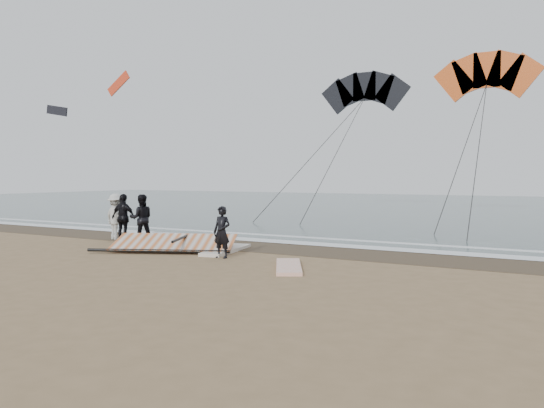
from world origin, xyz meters
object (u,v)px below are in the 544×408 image
(board_white, at_px, (289,267))
(sail_rig, at_px, (175,245))
(board_cream, at_px, (226,250))
(man_main, at_px, (222,232))

(board_white, xyz_separation_m, sail_rig, (-4.85, 1.20, 0.15))
(board_cream, bearing_deg, man_main, -70.89)
(board_white, distance_m, sail_rig, 5.00)
(board_white, relative_size, sail_rig, 0.54)
(man_main, xyz_separation_m, sail_rig, (-2.27, 0.57, -0.59))
(man_main, distance_m, board_cream, 1.55)
(sail_rig, bearing_deg, board_white, -13.87)
(board_cream, xyz_separation_m, sail_rig, (-1.62, -0.63, 0.14))
(man_main, relative_size, sail_rig, 0.37)
(man_main, distance_m, board_white, 2.76)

